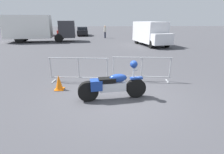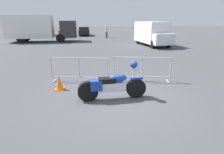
# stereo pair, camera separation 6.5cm
# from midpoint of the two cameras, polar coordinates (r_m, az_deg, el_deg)

# --- Properties ---
(ground_plane) EXTENTS (120.00, 120.00, 0.00)m
(ground_plane) POSITION_cam_midpoint_polar(r_m,az_deg,el_deg) (6.14, 2.43, -6.60)
(ground_plane) COLOR #424247
(motorcycle) EXTENTS (2.32, 0.52, 1.31)m
(motorcycle) POSITION_cam_midpoint_polar(r_m,az_deg,el_deg) (5.83, 0.46, -2.66)
(motorcycle) COLOR black
(motorcycle) RESTS_ON ground
(crowd_barrier_near) EXTENTS (2.51, 0.68, 1.07)m
(crowd_barrier_near) POSITION_cam_midpoint_polar(r_m,az_deg,el_deg) (7.54, -10.42, 2.44)
(crowd_barrier_near) COLOR #9EA0A5
(crowd_barrier_near) RESTS_ON ground
(crowd_barrier_far) EXTENTS (2.51, 0.68, 1.07)m
(crowd_barrier_far) POSITION_cam_midpoint_polar(r_m,az_deg,el_deg) (7.63, 10.02, 2.66)
(crowd_barrier_far) COLOR #9EA0A5
(crowd_barrier_far) RESTS_ON ground
(box_truck) EXTENTS (7.92, 3.21, 2.98)m
(box_truck) POSITION_cam_midpoint_polar(r_m,az_deg,el_deg) (22.62, -22.85, 14.68)
(box_truck) COLOR white
(box_truck) RESTS_ON ground
(delivery_van) EXTENTS (3.02, 5.31, 2.31)m
(delivery_van) POSITION_cam_midpoint_polar(r_m,az_deg,el_deg) (18.65, 12.99, 13.87)
(delivery_van) COLOR silver
(delivery_van) RESTS_ON ground
(parked_car_white) EXTENTS (2.02, 4.19, 1.38)m
(parked_car_white) POSITION_cam_midpoint_polar(r_m,az_deg,el_deg) (31.62, -26.05, 13.26)
(parked_car_white) COLOR white
(parked_car_white) RESTS_ON ground
(parked_car_blue) EXTENTS (2.06, 4.27, 1.40)m
(parked_car_blue) POSITION_cam_midpoint_polar(r_m,az_deg,el_deg) (30.52, -20.73, 13.82)
(parked_car_blue) COLOR #284799
(parked_car_blue) RESTS_ON ground
(parked_car_red) EXTENTS (2.01, 4.18, 1.37)m
(parked_car_red) POSITION_cam_midpoint_polar(r_m,az_deg,el_deg) (30.13, -14.84, 14.30)
(parked_car_red) COLOR #B21E19
(parked_car_red) RESTS_ON ground
(parked_car_black) EXTENTS (2.01, 4.18, 1.37)m
(parked_car_black) POSITION_cam_midpoint_polar(r_m,az_deg,el_deg) (29.43, -8.98, 14.59)
(parked_car_black) COLOR black
(parked_car_black) RESTS_ON ground
(pedestrian) EXTENTS (0.38, 0.38, 1.69)m
(pedestrian) POSITION_cam_midpoint_polar(r_m,az_deg,el_deg) (25.20, -1.72, 14.68)
(pedestrian) COLOR #262838
(pedestrian) RESTS_ON ground
(planter_island) EXTENTS (3.48, 3.48, 1.18)m
(planter_island) POSITION_cam_midpoint_polar(r_m,az_deg,el_deg) (21.66, 14.07, 12.15)
(planter_island) COLOR #ADA89E
(planter_island) RESTS_ON ground
(traffic_cone) EXTENTS (0.34, 0.34, 0.59)m
(traffic_cone) POSITION_cam_midpoint_polar(r_m,az_deg,el_deg) (6.98, -16.62, -1.67)
(traffic_cone) COLOR orange
(traffic_cone) RESTS_ON ground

